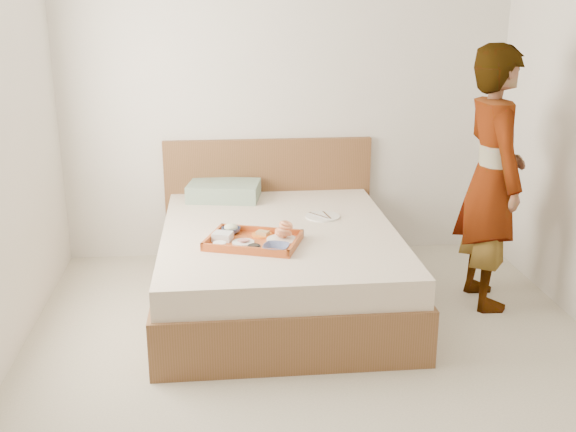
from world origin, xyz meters
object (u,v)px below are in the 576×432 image
(tray, at_px, (254,240))
(dinner_plate, at_px, (323,216))
(bed, at_px, (279,266))
(person, at_px, (492,179))

(tray, bearing_deg, dinner_plate, 63.50)
(tray, bearing_deg, bed, 75.62)
(tray, xyz_separation_m, dinner_plate, (0.52, 0.51, -0.02))
(bed, relative_size, dinner_plate, 8.19)
(tray, relative_size, person, 0.32)
(dinner_plate, bearing_deg, person, -17.92)
(dinner_plate, distance_m, person, 1.18)
(tray, relative_size, dinner_plate, 2.30)
(bed, bearing_deg, tray, -123.41)
(dinner_plate, xyz_separation_m, person, (1.07, -0.35, 0.34))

